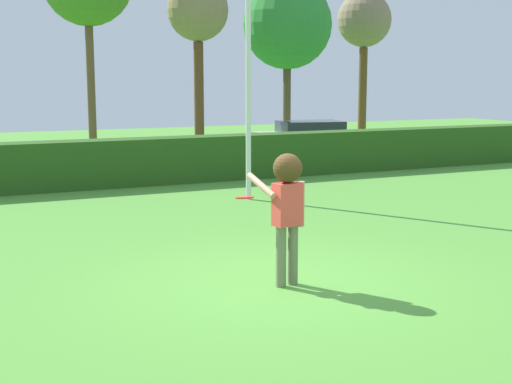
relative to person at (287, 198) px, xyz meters
name	(u,v)px	position (x,y,z in m)	size (l,w,h in m)	color
ground_plane	(278,284)	(-0.08, 0.11, -1.21)	(60.00, 60.00, 0.00)	#539938
person	(287,198)	(0.00, 0.00, 0.00)	(0.65, 0.75, 1.82)	#6C7453
frisbee	(245,198)	(-0.39, 0.52, -0.04)	(0.26, 0.26, 0.05)	red
lamppost	(248,36)	(2.39, 6.54, 2.51)	(0.24, 0.24, 6.80)	silver
hedge_row	(109,163)	(-0.08, 9.83, -0.60)	(28.37, 0.90, 1.22)	#29521A
parked_car_silver	(310,137)	(8.27, 14.11, -0.52)	(4.43, 2.39, 1.25)	#B7B7BC
bare_elm_tree	(198,14)	(5.04, 16.86, 3.88)	(2.26, 2.26, 6.37)	brown
birch_tree	(287,25)	(9.31, 17.96, 3.69)	(3.63, 3.63, 6.74)	brown
maple_tree	(364,22)	(14.14, 19.67, 4.05)	(2.47, 2.47, 6.62)	brown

